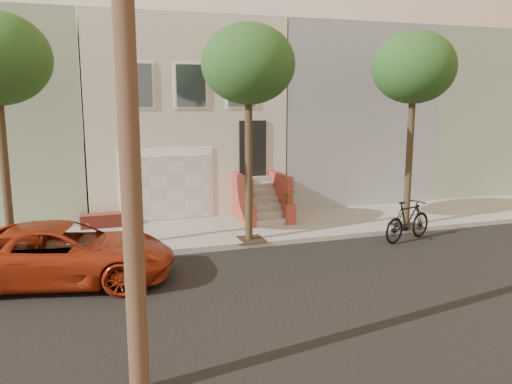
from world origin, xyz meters
name	(u,v)px	position (x,y,z in m)	size (l,w,h in m)	color
ground	(260,294)	(0.00, 0.00, 0.00)	(90.00, 90.00, 0.00)	black
sidewalk	(206,233)	(0.00, 5.35, 0.07)	(40.00, 3.70, 0.15)	gray
house_row	(172,115)	(0.00, 11.19, 3.64)	(33.10, 11.70, 7.00)	beige
tree_mid	(248,65)	(1.00, 3.90, 5.26)	(2.70, 2.57, 6.30)	#2D2116
tree_right	(414,69)	(6.50, 3.90, 5.26)	(2.70, 2.57, 6.30)	#2D2116
pickup_truck	(63,253)	(-4.18, 2.18, 0.72)	(2.40, 5.20, 1.45)	#982910
motorcycle	(408,221)	(5.77, 2.75, 0.63)	(0.59, 2.10, 1.26)	black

